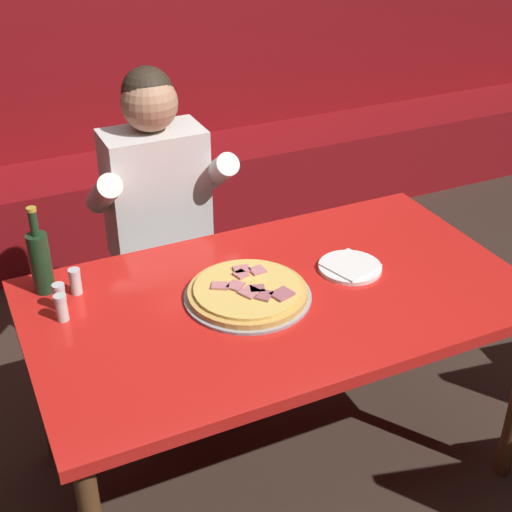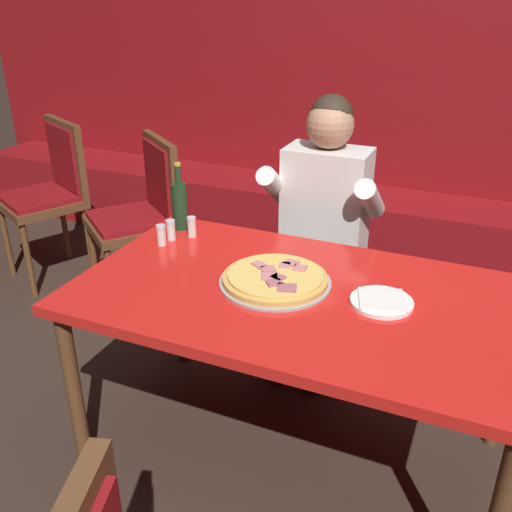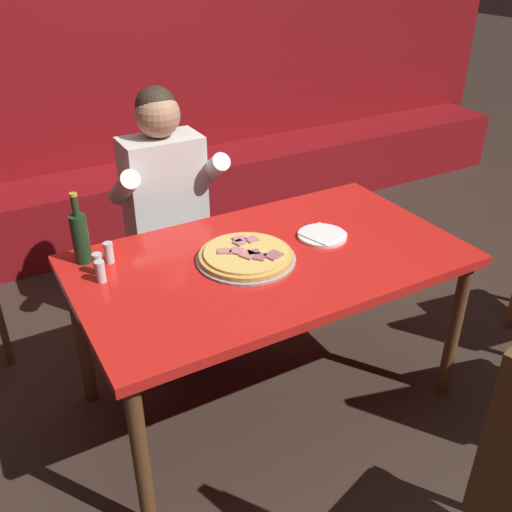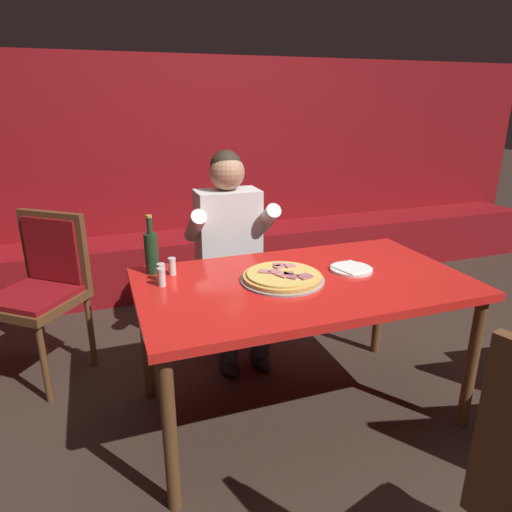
% 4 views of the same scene
% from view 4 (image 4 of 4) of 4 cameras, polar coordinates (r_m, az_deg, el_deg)
% --- Properties ---
extents(ground_plane, '(24.00, 24.00, 0.00)m').
position_cam_4_polar(ground_plane, '(2.55, 5.32, -18.60)').
color(ground_plane, '#33261E').
extents(booth_wall_panel, '(6.80, 0.16, 1.90)m').
position_cam_4_polar(booth_wall_panel, '(4.14, -7.07, 10.50)').
color(booth_wall_panel, maroon).
rests_on(booth_wall_panel, ground_plane).
extents(booth_bench, '(6.46, 0.48, 0.46)m').
position_cam_4_polar(booth_bench, '(4.01, -5.65, -0.35)').
color(booth_bench, maroon).
rests_on(booth_bench, ground_plane).
extents(main_dining_table, '(1.56, 0.89, 0.74)m').
position_cam_4_polar(main_dining_table, '(2.21, 5.85, -4.65)').
color(main_dining_table, brown).
rests_on(main_dining_table, ground_plane).
extents(pizza, '(0.40, 0.40, 0.05)m').
position_cam_4_polar(pizza, '(2.15, 3.32, -2.62)').
color(pizza, '#9E9EA3').
rests_on(pizza, main_dining_table).
extents(plate_white_paper, '(0.21, 0.21, 0.02)m').
position_cam_4_polar(plate_white_paper, '(2.32, 11.81, -1.58)').
color(plate_white_paper, white).
rests_on(plate_white_paper, main_dining_table).
extents(beer_bottle, '(0.07, 0.07, 0.29)m').
position_cam_4_polar(beer_bottle, '(2.27, -12.94, 0.54)').
color(beer_bottle, '#19381E').
rests_on(beer_bottle, main_dining_table).
extents(shaker_black_pepper, '(0.04, 0.04, 0.09)m').
position_cam_4_polar(shaker_black_pepper, '(2.18, -11.75, -2.12)').
color(shaker_black_pepper, silver).
rests_on(shaker_black_pepper, main_dining_table).
extents(shaker_red_pepper_flakes, '(0.04, 0.04, 0.09)m').
position_cam_4_polar(shaker_red_pepper_flakes, '(2.25, -10.43, -1.38)').
color(shaker_red_pepper_flakes, silver).
rests_on(shaker_red_pepper_flakes, main_dining_table).
extents(shaker_oregano, '(0.04, 0.04, 0.09)m').
position_cam_4_polar(shaker_oregano, '(2.12, -11.72, -2.70)').
color(shaker_oregano, silver).
rests_on(shaker_oregano, main_dining_table).
extents(diner_seated_blue_shirt, '(0.53, 0.53, 1.27)m').
position_cam_4_polar(diner_seated_blue_shirt, '(2.74, -2.98, 1.03)').
color(diner_seated_blue_shirt, black).
rests_on(diner_seated_blue_shirt, ground_plane).
extents(dining_chair_side_aisle, '(0.62, 0.62, 0.95)m').
position_cam_4_polar(dining_chair_side_aisle, '(2.86, -25.07, -3.04)').
color(dining_chair_side_aisle, brown).
rests_on(dining_chair_side_aisle, ground_plane).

